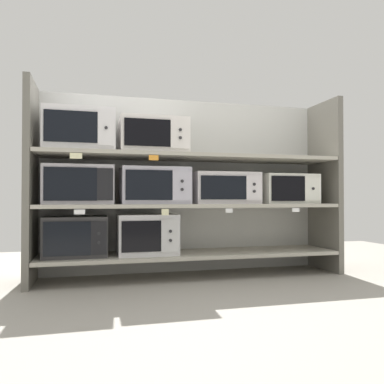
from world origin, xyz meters
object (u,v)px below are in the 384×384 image
at_px(microwave_0, 76,236).
at_px(microwave_1, 147,234).
at_px(microwave_4, 225,188).
at_px(microwave_5, 286,189).
at_px(microwave_6, 80,131).
at_px(microwave_2, 79,185).
at_px(microwave_3, 154,186).
at_px(microwave_7, 153,137).

height_order(microwave_0, microwave_1, microwave_1).
distance_m(microwave_4, microwave_5, 0.59).
bearing_deg(microwave_6, microwave_0, -179.02).
height_order(microwave_0, microwave_2, microwave_2).
bearing_deg(microwave_6, microwave_4, -0.00).
distance_m(microwave_3, microwave_4, 0.61).
bearing_deg(microwave_0, microwave_4, 0.02).
relative_size(microwave_1, microwave_3, 0.87).
xyz_separation_m(microwave_4, microwave_6, (-1.21, 0.00, 0.44)).
height_order(microwave_0, microwave_7, microwave_7).
xyz_separation_m(microwave_1, microwave_7, (0.05, -0.00, 0.80)).
xyz_separation_m(microwave_0, microwave_1, (0.56, 0.00, 0.01)).
height_order(microwave_2, microwave_5, microwave_2).
height_order(microwave_6, microwave_7, microwave_6).
height_order(microwave_0, microwave_6, microwave_6).
distance_m(microwave_0, microwave_7, 1.01).
xyz_separation_m(microwave_0, microwave_3, (0.62, 0.00, 0.40)).
relative_size(microwave_3, microwave_6, 1.02).
bearing_deg(microwave_1, microwave_4, 0.00).
relative_size(microwave_2, microwave_6, 0.99).
bearing_deg(microwave_2, microwave_4, 0.02).
bearing_deg(microwave_4, microwave_2, -179.98).
relative_size(microwave_0, microwave_1, 1.01).
bearing_deg(microwave_3, microwave_0, -179.99).
bearing_deg(microwave_4, microwave_0, -179.98).
relative_size(microwave_4, microwave_5, 1.13).
xyz_separation_m(microwave_2, microwave_6, (0.00, 0.00, 0.42)).
bearing_deg(microwave_5, microwave_2, -180.00).
height_order(microwave_4, microwave_5, microwave_4).
bearing_deg(microwave_4, microwave_7, -180.00).
relative_size(microwave_2, microwave_5, 1.07).
xyz_separation_m(microwave_3, microwave_4, (0.61, 0.00, -0.01)).
height_order(microwave_0, microwave_4, microwave_4).
height_order(microwave_1, microwave_6, microwave_6).
distance_m(microwave_0, microwave_2, 0.41).
distance_m(microwave_5, microwave_6, 1.85).
relative_size(microwave_0, microwave_4, 0.86).
xyz_separation_m(microwave_2, microwave_4, (1.21, 0.00, -0.02)).
height_order(microwave_0, microwave_3, microwave_3).
height_order(microwave_3, microwave_7, microwave_7).
bearing_deg(microwave_2, microwave_7, 0.03).
relative_size(microwave_1, microwave_4, 0.85).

